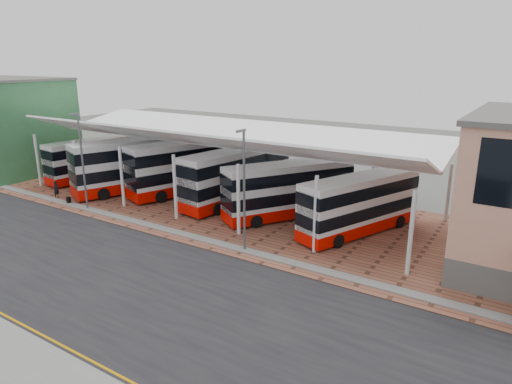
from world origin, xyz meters
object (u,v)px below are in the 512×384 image
at_px(pedestrian, 56,189).
at_px(bus_5, 360,205).
at_px(bus_2, 190,167).
at_px(bus_3, 237,176).
at_px(bus_0, 95,159).
at_px(bus_1, 137,165).
at_px(bus_4, 288,191).

bearing_deg(pedestrian, bus_5, -86.36).
distance_m(bus_5, pedestrian, 26.96).
height_order(bus_2, bus_3, bus_2).
distance_m(bus_0, pedestrian, 7.31).
bearing_deg(pedestrian, bus_2, -58.58).
height_order(bus_1, bus_4, bus_1).
height_order(bus_0, bus_3, bus_3).
xyz_separation_m(bus_1, bus_5, (21.89, 0.69, -0.35)).
relative_size(bus_3, bus_4, 1.13).
height_order(bus_5, pedestrian, bus_5).
bearing_deg(bus_4, bus_3, -157.95).
bearing_deg(bus_0, bus_5, 6.55).
bearing_deg(pedestrian, bus_1, -46.24).
bearing_deg(bus_1, bus_4, 24.95).
bearing_deg(bus_4, bus_0, -147.29).
distance_m(bus_2, bus_5, 17.22).
distance_m(bus_1, pedestrian, 7.42).
height_order(bus_0, bus_5, bus_5).
relative_size(bus_1, bus_5, 1.17).
distance_m(bus_1, bus_5, 21.90).
bearing_deg(bus_2, bus_1, -135.93).
relative_size(bus_2, bus_4, 1.18).
height_order(bus_3, bus_5, bus_3).
bearing_deg(bus_5, pedestrian, -144.42).
bearing_deg(bus_5, bus_4, -161.08).
height_order(bus_1, bus_3, bus_1).
bearing_deg(pedestrian, bus_3, -72.01).
bearing_deg(bus_0, bus_3, 10.71).
bearing_deg(bus_5, bus_3, -164.79).
xyz_separation_m(bus_2, pedestrian, (-8.97, -8.04, -1.63)).
xyz_separation_m(bus_0, bus_3, (17.33, 1.24, 0.26)).
bearing_deg(bus_0, bus_4, 7.19).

